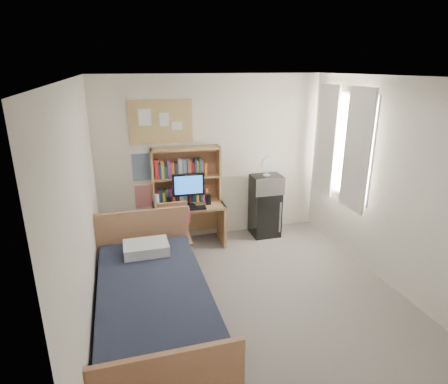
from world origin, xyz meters
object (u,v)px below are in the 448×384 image
object	(u,v)px
desk	(189,225)
bed	(155,313)
speaker_left	(169,202)
microwave	(266,184)
monitor	(189,190)
bulletin_board	(161,122)
speaker_right	(208,199)
desk_fan	(267,167)
mini_fridge	(265,213)
desk_chair	(175,239)

from	to	relation	value
desk	bed	xyz separation A→B (m)	(-0.76, -2.03, -0.03)
speaker_left	microwave	xyz separation A→B (m)	(1.59, 0.07, 0.13)
bed	microwave	size ratio (longest dim) A/B	4.59
monitor	microwave	bearing A→B (deg)	6.26
bulletin_board	speaker_left	world-z (taller)	bulletin_board
desk	bed	world-z (taller)	desk
bed	desk	bearing A→B (deg)	69.74
desk	speaker_right	xyz separation A→B (m)	(0.30, -0.07, 0.42)
microwave	desk_fan	size ratio (longest dim) A/B	1.71
desk	monitor	bearing A→B (deg)	-90.00
microwave	desk	bearing A→B (deg)	-178.30
mini_fridge	monitor	xyz separation A→B (m)	(-1.29, -0.10, 0.56)
bulletin_board	bed	distance (m)	2.85
bed	monitor	xyz separation A→B (m)	(0.76, 1.97, 0.63)
desk	microwave	size ratio (longest dim) A/B	2.24
speaker_left	desk	bearing A→B (deg)	11.31
speaker_right	desk	bearing A→B (deg)	168.69
mini_fridge	microwave	xyz separation A→B (m)	(-0.00, -0.02, 0.52)
bulletin_board	mini_fridge	world-z (taller)	bulletin_board
desk	desk_fan	size ratio (longest dim) A/B	3.83
monitor	speaker_left	world-z (taller)	monitor
monitor	mini_fridge	bearing A→B (deg)	7.14
mini_fridge	desk_fan	size ratio (longest dim) A/B	2.66
speaker_left	desk_fan	size ratio (longest dim) A/B	0.59
mini_fridge	speaker_right	distance (m)	1.07
microwave	desk_chair	bearing A→B (deg)	-154.75
bulletin_board	desk_chair	bearing A→B (deg)	-90.87
monitor	bed	bearing A→B (deg)	-108.42
microwave	desk_fan	xyz separation A→B (m)	(0.00, 0.00, 0.28)
speaker_left	desk_fan	xyz separation A→B (m)	(1.59, 0.07, 0.41)
bulletin_board	desk_fan	bearing A→B (deg)	-9.31
desk_chair	bed	distance (m)	1.39
desk	microwave	distance (m)	1.40
mini_fridge	microwave	size ratio (longest dim) A/B	1.55
desk_chair	microwave	bearing A→B (deg)	26.49
desk_chair	monitor	size ratio (longest dim) A/B	1.85
desk_chair	microwave	world-z (taller)	microwave
bed	monitor	bearing A→B (deg)	69.24
mini_fridge	speaker_left	distance (m)	1.64
microwave	desk_fan	bearing A→B (deg)	0.00
bulletin_board	bed	size ratio (longest dim) A/B	0.42
desk_chair	mini_fridge	size ratio (longest dim) A/B	1.26
bulletin_board	desk	world-z (taller)	bulletin_board
mini_fridge	speaker_left	world-z (taller)	speaker_left
speaker_left	microwave	size ratio (longest dim) A/B	0.34
speaker_left	desk_fan	distance (m)	1.65
monitor	desk_fan	size ratio (longest dim) A/B	1.81
mini_fridge	speaker_right	bearing A→B (deg)	-172.63
speaker_left	desk_fan	bearing A→B (deg)	5.08
bed	monitor	distance (m)	2.20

